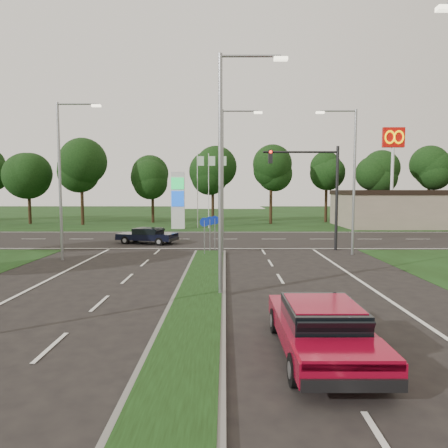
{
  "coord_description": "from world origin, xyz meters",
  "views": [
    {
      "loc": [
        0.98,
        -8.93,
        4.02
      ],
      "look_at": [
        0.91,
        12.89,
        2.2
      ],
      "focal_mm": 32.0,
      "sensor_mm": 36.0,
      "label": 1
    }
  ],
  "objects": [
    {
      "name": "commercial_building",
      "position": [
        22.0,
        36.0,
        2.0
      ],
      "size": [
        16.0,
        9.0,
        4.0
      ],
      "primitive_type": "cube",
      "color": "gray",
      "rests_on": "ground"
    },
    {
      "name": "ground",
      "position": [
        0.0,
        0.0,
        0.0
      ],
      "size": [
        160.0,
        160.0,
        0.0
      ],
      "primitive_type": "plane",
      "color": "black",
      "rests_on": "ground"
    },
    {
      "name": "streetlight_left_far",
      "position": [
        -8.3,
        14.0,
        5.08
      ],
      "size": [
        2.53,
        0.22,
        9.0
      ],
      "color": "gray",
      "rests_on": "ground"
    },
    {
      "name": "red_sedan",
      "position": [
        3.32,
        0.53,
        0.72
      ],
      "size": [
        2.08,
        4.89,
        1.34
      ],
      "rotation": [
        0.0,
        0.0,
        0.01
      ],
      "color": "maroon",
      "rests_on": "ground"
    },
    {
      "name": "cross_road",
      "position": [
        0.0,
        24.0,
        0.0
      ],
      "size": [
        160.0,
        12.0,
        0.02
      ],
      "primitive_type": "cube",
      "color": "black",
      "rests_on": "ground"
    },
    {
      "name": "streetlight_median_far",
      "position": [
        1.0,
        16.0,
        5.08
      ],
      "size": [
        2.53,
        0.22,
        9.0
      ],
      "color": "gray",
      "rests_on": "ground"
    },
    {
      "name": "verge_far",
      "position": [
        0.0,
        55.0,
        0.0
      ],
      "size": [
        160.0,
        50.0,
        0.02
      ],
      "primitive_type": "cube",
      "color": "black",
      "rests_on": "ground"
    },
    {
      "name": "treeline_far",
      "position": [
        0.1,
        39.93,
        6.83
      ],
      "size": [
        6.0,
        6.0,
        9.9
      ],
      "color": "black",
      "rests_on": "ground"
    },
    {
      "name": "mcdonalds_sign",
      "position": [
        18.0,
        31.97,
        7.99
      ],
      "size": [
        2.2,
        0.47,
        10.4
      ],
      "color": "silver",
      "rests_on": "ground"
    },
    {
      "name": "gas_pylon",
      "position": [
        -3.79,
        33.05,
        3.2
      ],
      "size": [
        5.8,
        1.26,
        8.0
      ],
      "color": "silver",
      "rests_on": "ground"
    },
    {
      "name": "median_signs",
      "position": [
        0.0,
        16.4,
        1.71
      ],
      "size": [
        1.16,
        1.76,
        2.38
      ],
      "color": "gray",
      "rests_on": "ground"
    },
    {
      "name": "median_kerb",
      "position": [
        0.0,
        4.0,
        0.06
      ],
      "size": [
        2.0,
        26.0,
        0.12
      ],
      "primitive_type": "cube",
      "color": "slate",
      "rests_on": "ground"
    },
    {
      "name": "traffic_signal",
      "position": [
        7.19,
        18.0,
        4.65
      ],
      "size": [
        5.1,
        0.42,
        7.0
      ],
      "color": "black",
      "rests_on": "ground"
    },
    {
      "name": "streetlight_median_near",
      "position": [
        1.0,
        6.0,
        5.08
      ],
      "size": [
        2.53,
        0.22,
        9.0
      ],
      "color": "gray",
      "rests_on": "ground"
    },
    {
      "name": "streetlight_right_far",
      "position": [
        8.8,
        16.0,
        5.08
      ],
      "size": [
        2.53,
        0.22,
        9.0
      ],
      "rotation": [
        0.0,
        0.0,
        3.14
      ],
      "color": "gray",
      "rests_on": "ground"
    },
    {
      "name": "navy_sedan",
      "position": [
        -4.94,
        21.17,
        0.65
      ],
      "size": [
        4.72,
        2.97,
        1.21
      ],
      "rotation": [
        0.0,
        0.0,
        1.28
      ],
      "color": "black",
      "rests_on": "ground"
    }
  ]
}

